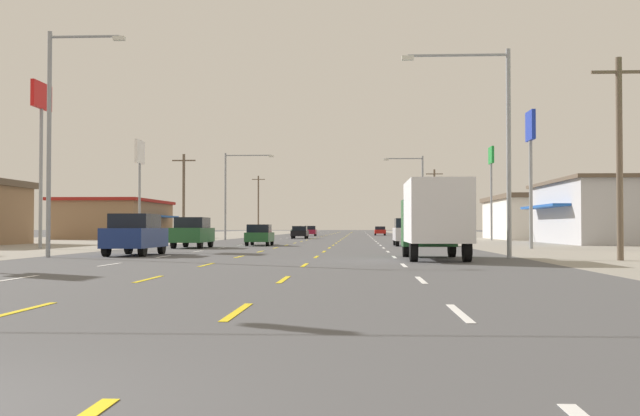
% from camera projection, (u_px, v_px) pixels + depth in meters
% --- Properties ---
extents(ground_plane, '(572.00, 572.00, 0.00)m').
position_uv_depth(ground_plane, '(320.00, 242.00, 71.18)').
color(ground_plane, '#4C4C4F').
extents(lot_apron_left, '(28.00, 440.00, 0.01)m').
position_uv_depth(lot_apron_left, '(58.00, 241.00, 72.44)').
color(lot_apron_left, gray).
rests_on(lot_apron_left, ground).
extents(lot_apron_right, '(28.00, 440.00, 0.01)m').
position_uv_depth(lot_apron_right, '(591.00, 242.00, 69.92)').
color(lot_apron_right, gray).
rests_on(lot_apron_right, ground).
extents(lane_markings, '(10.64, 227.60, 0.01)m').
position_uv_depth(lane_markings, '(333.00, 237.00, 109.62)').
color(lane_markings, white).
rests_on(lane_markings, ground).
extents(signal_span_wire, '(27.58, 0.53, 8.66)m').
position_uv_depth(signal_span_wire, '(202.00, 58.00, 16.96)').
color(signal_span_wire, brown).
rests_on(signal_span_wire, ground).
extents(box_truck_far_right_nearest, '(2.40, 7.20, 3.23)m').
position_uv_depth(box_truck_far_right_nearest, '(435.00, 215.00, 32.04)').
color(box_truck_far_right_nearest, '#235B2D').
rests_on(box_truck_far_right_nearest, ground).
extents(suv_far_left_near, '(1.98, 4.90, 1.98)m').
position_uv_depth(suv_far_left_near, '(135.00, 234.00, 36.77)').
color(suv_far_left_near, navy).
rests_on(suv_far_left_near, ground).
extents(suv_far_left_mid, '(1.98, 4.90, 1.98)m').
position_uv_depth(suv_far_left_mid, '(193.00, 232.00, 49.83)').
color(suv_far_left_mid, '#235B2D').
rests_on(suv_far_left_mid, ground).
extents(hatchback_inner_left_midfar, '(1.72, 3.90, 1.54)m').
position_uv_depth(hatchback_inner_left_midfar, '(260.00, 235.00, 55.87)').
color(hatchback_inner_left_midfar, '#235B2D').
rests_on(hatchback_inner_left_midfar, ground).
extents(suv_far_right_far, '(1.98, 4.90, 1.98)m').
position_uv_depth(suv_far_right_far, '(408.00, 232.00, 55.45)').
color(suv_far_right_far, silver).
rests_on(suv_far_right_far, ground).
extents(sedan_inner_left_farther, '(1.80, 4.50, 1.46)m').
position_uv_depth(sedan_inner_left_farther, '(300.00, 232.00, 89.78)').
color(sedan_inner_left_farther, black).
rests_on(sedan_inner_left_farther, ground).
extents(hatchback_inner_left_farthest, '(1.72, 3.90, 1.54)m').
position_uv_depth(hatchback_inner_left_farthest, '(310.00, 231.00, 116.83)').
color(hatchback_inner_left_farthest, maroon).
rests_on(hatchback_inner_left_farthest, ground).
extents(sedan_far_right_distant_a, '(1.80, 4.50, 1.46)m').
position_uv_depth(sedan_far_right_distant_a, '(380.00, 231.00, 125.03)').
color(sedan_far_right_distant_a, red).
rests_on(sedan_far_right_distant_a, ground).
extents(hatchback_far_left_distant_b, '(1.72, 3.90, 1.54)m').
position_uv_depth(hatchback_far_left_distant_b, '(297.00, 230.00, 134.66)').
color(hatchback_far_left_distant_b, '#235B2D').
rests_on(hatchback_far_left_distant_b, ground).
extents(storefront_left_row_2, '(11.11, 17.76, 4.55)m').
position_uv_depth(storefront_left_row_2, '(116.00, 219.00, 90.28)').
color(storefront_left_row_2, '#8C6B4C').
rests_on(storefront_left_row_2, ground).
extents(storefront_right_row_1, '(9.82, 17.25, 5.22)m').
position_uv_depth(storefront_right_row_1, '(602.00, 212.00, 63.57)').
color(storefront_right_row_1, '#B2B2B7').
rests_on(storefront_right_row_1, ground).
extents(storefront_right_row_2, '(12.66, 18.47, 4.88)m').
position_uv_depth(storefront_right_row_2, '(549.00, 217.00, 86.76)').
color(storefront_right_row_2, silver).
rests_on(storefront_right_row_2, ground).
extents(pole_sign_left_row_1, '(0.24, 2.75, 10.41)m').
position_uv_depth(pole_sign_left_row_1, '(41.00, 119.00, 48.16)').
color(pole_sign_left_row_1, gray).
rests_on(pole_sign_left_row_1, ground).
extents(pole_sign_left_row_2, '(0.24, 2.38, 9.13)m').
position_uv_depth(pole_sign_left_row_2, '(140.00, 163.00, 68.66)').
color(pole_sign_left_row_2, gray).
rests_on(pole_sign_left_row_2, ground).
extents(pole_sign_right_row_1, '(0.24, 1.90, 8.63)m').
position_uv_depth(pole_sign_right_row_1, '(531.00, 145.00, 48.13)').
color(pole_sign_right_row_1, gray).
rests_on(pole_sign_right_row_1, ground).
extents(pole_sign_right_row_2, '(0.24, 2.21, 9.61)m').
position_uv_depth(pole_sign_right_row_2, '(491.00, 169.00, 79.01)').
color(pole_sign_right_row_2, gray).
rests_on(pole_sign_right_row_2, ground).
extents(streetlight_left_row_0, '(3.51, 0.26, 10.11)m').
position_uv_depth(streetlight_left_row_0, '(56.00, 128.00, 34.29)').
color(streetlight_left_row_0, gray).
rests_on(streetlight_left_row_0, ground).
extents(streetlight_right_row_0, '(4.70, 0.26, 9.09)m').
position_uv_depth(streetlight_right_row_0, '(496.00, 134.00, 33.28)').
color(streetlight_right_row_0, gray).
rests_on(streetlight_right_row_0, ground).
extents(streetlight_left_row_1, '(5.12, 0.26, 9.02)m').
position_uv_depth(streetlight_left_row_1, '(231.00, 188.00, 79.44)').
color(streetlight_left_row_1, gray).
rests_on(streetlight_left_row_1, ground).
extents(streetlight_right_row_1, '(4.07, 0.26, 8.62)m').
position_uv_depth(streetlight_right_row_1, '(418.00, 191.00, 78.45)').
color(streetlight_right_row_1, gray).
rests_on(streetlight_right_row_1, ground).
extents(utility_pole_right_row_0, '(2.20, 0.26, 8.26)m').
position_uv_depth(utility_pole_right_row_0, '(619.00, 154.00, 31.19)').
color(utility_pole_right_row_0, brown).
rests_on(utility_pole_right_row_0, ground).
extents(utility_pole_left_row_1, '(2.20, 0.26, 8.20)m').
position_uv_depth(utility_pole_left_row_1, '(184.00, 196.00, 72.03)').
color(utility_pole_left_row_1, brown).
rests_on(utility_pole_left_row_1, ground).
extents(utility_pole_right_row_2, '(2.20, 0.26, 8.96)m').
position_uv_depth(utility_pole_right_row_2, '(434.00, 202.00, 101.08)').
color(utility_pole_right_row_2, brown).
rests_on(utility_pole_right_row_2, ground).
extents(utility_pole_left_row_3, '(2.20, 0.26, 9.99)m').
position_uv_depth(utility_pole_left_row_3, '(258.00, 204.00, 129.23)').
color(utility_pole_left_row_3, brown).
rests_on(utility_pole_left_row_3, ground).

